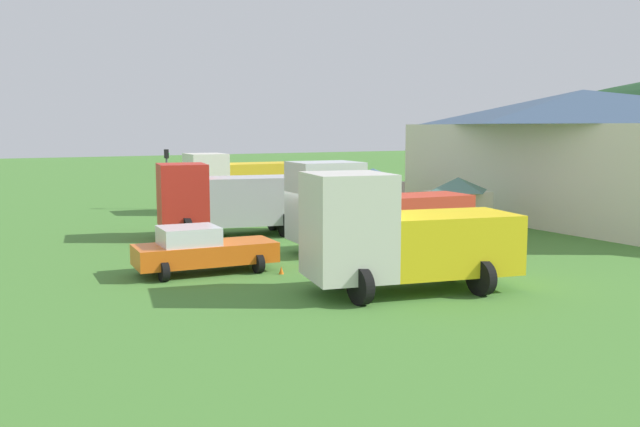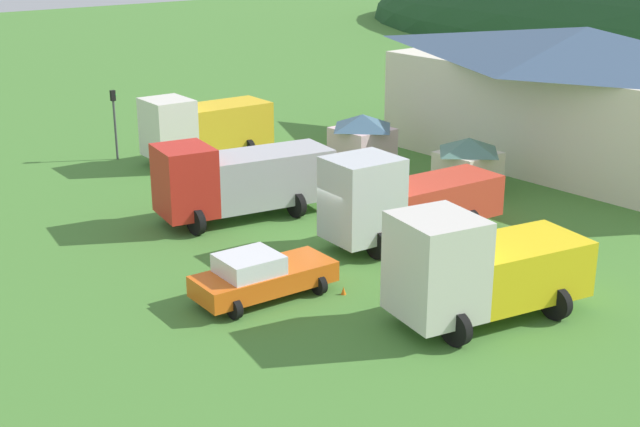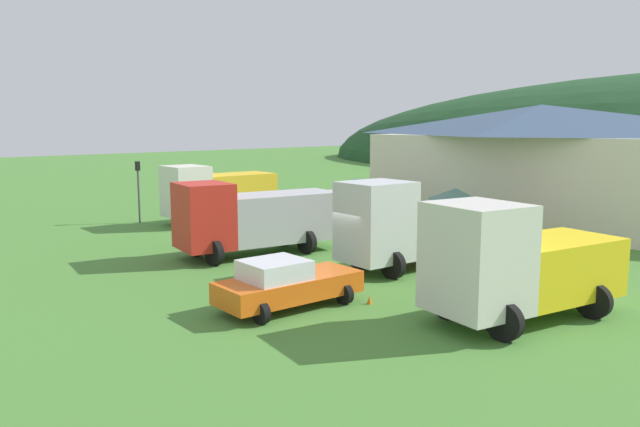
{
  "view_description": "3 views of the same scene",
  "coord_description": "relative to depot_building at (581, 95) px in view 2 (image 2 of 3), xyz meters",
  "views": [
    {
      "loc": [
        25.02,
        -13.48,
        5.06
      ],
      "look_at": [
        0.98,
        0.02,
        1.67
      ],
      "focal_mm": 39.4,
      "sensor_mm": 36.0,
      "label": 1
    },
    {
      "loc": [
        23.69,
        -20.88,
        12.01
      ],
      "look_at": [
        -0.52,
        -0.61,
        1.35
      ],
      "focal_mm": 48.57,
      "sensor_mm": 36.0,
      "label": 2
    },
    {
      "loc": [
        16.98,
        -17.79,
        5.98
      ],
      "look_at": [
        -2.1,
        0.04,
        2.15
      ],
      "focal_mm": 34.75,
      "sensor_mm": 36.0,
      "label": 3
    }
  ],
  "objects": [
    {
      "name": "traffic_cone_near_pickup",
      "position": [
        4.82,
        -20.42,
        -3.64
      ],
      "size": [
        0.36,
        0.36,
        0.55
      ],
      "primitive_type": "cone",
      "color": "orange",
      "rests_on": "ground"
    },
    {
      "name": "crane_truck_red",
      "position": [
        -4.09,
        -18.51,
        -1.88
      ],
      "size": [
        4.1,
        7.82,
        3.41
      ],
      "rotation": [
        0.0,
        0.0,
        -1.77
      ],
      "color": "red",
      "rests_on": "ground"
    },
    {
      "name": "play_shed_cream",
      "position": [
        -0.25,
        -8.28,
        -2.29
      ],
      "size": [
        2.52,
        2.68,
        2.63
      ],
      "color": "beige",
      "rests_on": "ground"
    },
    {
      "name": "service_pickup_orange",
      "position": [
        3.29,
        -22.75,
        -2.81
      ],
      "size": [
        2.57,
        4.99,
        1.66
      ],
      "rotation": [
        0.0,
        0.0,
        -1.65
      ],
      "color": "orange",
      "rests_on": "ground"
    },
    {
      "name": "tow_truck_silver",
      "position": [
        2.34,
        -15.3,
        -1.87
      ],
      "size": [
        3.51,
        7.94,
        3.7
      ],
      "rotation": [
        0.0,
        0.0,
        -1.67
      ],
      "color": "silver",
      "rests_on": "ground"
    },
    {
      "name": "flatbed_truck_yellow",
      "position": [
        8.98,
        -18.55,
        -1.83
      ],
      "size": [
        4.12,
        6.91,
        3.71
      ],
      "rotation": [
        0.0,
        0.0,
        -1.78
      ],
      "color": "silver",
      "rests_on": "ground"
    },
    {
      "name": "heavy_rig_striped",
      "position": [
        -13.03,
        -14.56,
        -1.8
      ],
      "size": [
        3.59,
        6.87,
        3.52
      ],
      "rotation": [
        0.0,
        0.0,
        -1.64
      ],
      "color": "silver",
      "rests_on": "ground"
    },
    {
      "name": "traffic_light_west",
      "position": [
        -16.21,
        -17.96,
        -1.34
      ],
      "size": [
        0.2,
        0.32,
        3.71
      ],
      "color": "#4C4C51",
      "rests_on": "ground"
    },
    {
      "name": "depot_building",
      "position": [
        0.0,
        0.0,
        0.0
      ],
      "size": [
        20.79,
        9.95,
        7.07
      ],
      "color": "silver",
      "rests_on": "ground"
    },
    {
      "name": "ground_plane",
      "position": [
        1.3,
        -17.47,
        -3.64
      ],
      "size": [
        200.0,
        200.0,
        0.0
      ],
      "primitive_type": "plane",
      "color": "#477F33"
    },
    {
      "name": "play_shed_pink",
      "position": [
        -6.71,
        -8.98,
        -2.22
      ],
      "size": [
        2.82,
        2.77,
        2.77
      ],
      "color": "beige",
      "rests_on": "ground"
    }
  ]
}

